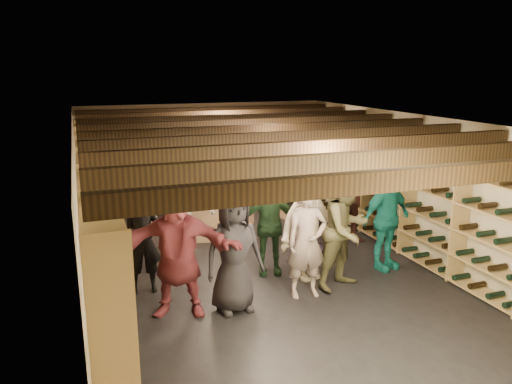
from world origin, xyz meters
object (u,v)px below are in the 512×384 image
at_px(person_3, 311,222).
at_px(person_11, 308,203).
at_px(crate_stack_right, 238,227).
at_px(person_5, 177,247).
at_px(crate_stack_left, 205,218).
at_px(person_2, 346,229).
at_px(person_10, 269,225).
at_px(person_7, 307,242).
at_px(person_8, 353,196).
at_px(crate_loose, 294,214).
at_px(person_0, 234,252).
at_px(person_1, 143,242).
at_px(person_9, 181,200).
at_px(person_4, 386,219).

height_order(person_3, person_11, person_3).
distance_m(crate_stack_right, person_5, 3.04).
distance_m(crate_stack_left, person_2, 3.10).
distance_m(person_2, person_10, 1.23).
xyz_separation_m(person_3, person_11, (0.53, 1.18, -0.05)).
distance_m(person_7, person_8, 2.52).
height_order(crate_loose, person_2, person_2).
height_order(crate_stack_right, person_0, person_0).
height_order(crate_stack_left, person_11, person_11).
bearing_deg(person_5, crate_stack_left, 88.51).
distance_m(crate_stack_left, person_1, 2.36).
height_order(crate_loose, person_7, person_7).
bearing_deg(person_7, person_1, 160.03).
bearing_deg(person_3, person_8, 23.93).
height_order(crate_stack_right, person_5, person_5).
bearing_deg(person_3, person_0, -175.23).
xyz_separation_m(person_1, person_8, (3.91, 0.86, 0.14)).
relative_size(crate_stack_left, person_7, 0.53).
xyz_separation_m(person_5, person_8, (3.57, 1.67, -0.04)).
bearing_deg(person_3, crate_stack_left, 97.42).
distance_m(person_7, person_10, 0.96).
bearing_deg(person_9, person_0, -99.64).
height_order(person_2, person_9, person_9).
height_order(crate_stack_left, crate_loose, crate_stack_left).
distance_m(person_1, person_9, 1.59).
bearing_deg(person_2, person_8, 36.62).
height_order(person_2, person_4, person_2).
xyz_separation_m(crate_stack_right, person_7, (0.18, -2.59, 0.55)).
relative_size(person_8, person_11, 1.02).
distance_m(person_5, person_10, 1.80).
height_order(person_0, person_3, person_3).
height_order(person_5, person_10, person_5).
height_order(crate_stack_right, person_1, person_1).
height_order(crate_stack_left, person_4, person_4).
xyz_separation_m(person_5, person_10, (1.59, 0.84, -0.14)).
bearing_deg(person_2, person_11, 64.04).
relative_size(crate_stack_left, person_10, 0.54).
height_order(person_7, person_10, person_7).
xyz_separation_m(crate_stack_left, person_4, (2.37, -2.33, 0.41)).
xyz_separation_m(crate_stack_right, person_0, (-0.90, -2.65, 0.56)).
bearing_deg(person_8, person_2, -102.83).
distance_m(crate_stack_left, person_8, 2.77).
xyz_separation_m(crate_stack_left, person_8, (2.53, -1.03, 0.46)).
bearing_deg(crate_loose, person_0, -124.48).
distance_m(person_2, person_11, 1.60).
bearing_deg(person_7, person_4, 19.81).
bearing_deg(person_4, person_9, 134.99).
relative_size(crate_stack_left, crate_loose, 1.70).
bearing_deg(person_9, crate_stack_left, 29.35).
xyz_separation_m(person_8, person_11, (-0.95, -0.10, -0.02)).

